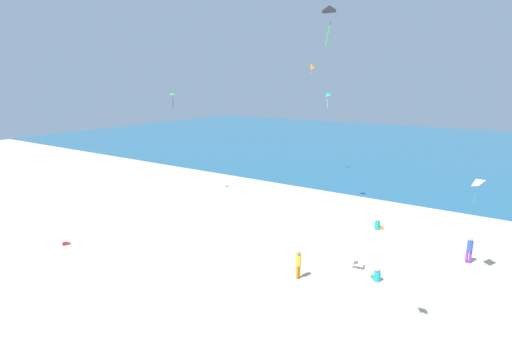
{
  "coord_description": "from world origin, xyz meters",
  "views": [
    {
      "loc": [
        11.04,
        -10.13,
        9.27
      ],
      "look_at": [
        0.0,
        6.54,
        4.67
      ],
      "focal_mm": 26.4,
      "sensor_mm": 36.0,
      "label": 1
    }
  ],
  "objects_px": {
    "kite_teal": "(327,94)",
    "kite_white": "(475,181)",
    "person_2": "(298,263)",
    "kite_orange": "(312,66)",
    "beach_chair_far_right": "(356,262)",
    "cooler_box": "(65,242)",
    "kite_green": "(173,94)",
    "person_3": "(377,276)",
    "kite_black": "(329,9)",
    "person_0": "(378,225)",
    "person_1": "(470,248)"
  },
  "relations": [
    {
      "from": "kite_teal",
      "to": "kite_white",
      "type": "distance_m",
      "value": 12.83
    },
    {
      "from": "person_2",
      "to": "kite_orange",
      "type": "distance_m",
      "value": 23.65
    },
    {
      "from": "beach_chair_far_right",
      "to": "cooler_box",
      "type": "xyz_separation_m",
      "value": [
        -15.35,
        -6.77,
        -0.16
      ]
    },
    {
      "from": "kite_green",
      "to": "cooler_box",
      "type": "bearing_deg",
      "value": -81.82
    },
    {
      "from": "person_3",
      "to": "kite_orange",
      "type": "height_order",
      "value": "kite_orange"
    },
    {
      "from": "cooler_box",
      "to": "kite_green",
      "type": "height_order",
      "value": "kite_green"
    },
    {
      "from": "kite_black",
      "to": "kite_teal",
      "type": "bearing_deg",
      "value": 112.84
    },
    {
      "from": "kite_black",
      "to": "beach_chair_far_right",
      "type": "bearing_deg",
      "value": 100.51
    },
    {
      "from": "person_0",
      "to": "person_3",
      "type": "relative_size",
      "value": 1.09
    },
    {
      "from": "person_0",
      "to": "person_3",
      "type": "distance_m",
      "value": 6.93
    },
    {
      "from": "kite_orange",
      "to": "cooler_box",
      "type": "bearing_deg",
      "value": -100.92
    },
    {
      "from": "kite_teal",
      "to": "cooler_box",
      "type": "bearing_deg",
      "value": -122.85
    },
    {
      "from": "cooler_box",
      "to": "kite_white",
      "type": "bearing_deg",
      "value": 22.74
    },
    {
      "from": "person_0",
      "to": "kite_black",
      "type": "height_order",
      "value": "kite_black"
    },
    {
      "from": "cooler_box",
      "to": "person_3",
      "type": "height_order",
      "value": "person_3"
    },
    {
      "from": "person_0",
      "to": "cooler_box",
      "type": "bearing_deg",
      "value": 178.14
    },
    {
      "from": "kite_orange",
      "to": "person_1",
      "type": "bearing_deg",
      "value": -39.7
    },
    {
      "from": "kite_orange",
      "to": "kite_white",
      "type": "relative_size",
      "value": 0.91
    },
    {
      "from": "kite_green",
      "to": "kite_teal",
      "type": "distance_m",
      "value": 12.16
    },
    {
      "from": "cooler_box",
      "to": "person_2",
      "type": "distance_m",
      "value": 13.99
    },
    {
      "from": "kite_black",
      "to": "kite_green",
      "type": "xyz_separation_m",
      "value": [
        -18.5,
        12.61,
        -2.59
      ]
    },
    {
      "from": "beach_chair_far_right",
      "to": "kite_black",
      "type": "height_order",
      "value": "kite_black"
    },
    {
      "from": "kite_black",
      "to": "kite_white",
      "type": "xyz_separation_m",
      "value": [
        3.15,
        10.21,
        -6.15
      ]
    },
    {
      "from": "cooler_box",
      "to": "kite_white",
      "type": "relative_size",
      "value": 0.41
    },
    {
      "from": "person_2",
      "to": "kite_black",
      "type": "xyz_separation_m",
      "value": [
        3.57,
        -5.86,
        10.25
      ]
    },
    {
      "from": "person_1",
      "to": "kite_orange",
      "type": "bearing_deg",
      "value": -137.33
    },
    {
      "from": "person_1",
      "to": "kite_teal",
      "type": "height_order",
      "value": "kite_teal"
    },
    {
      "from": "kite_orange",
      "to": "kite_teal",
      "type": "bearing_deg",
      "value": -57.66
    },
    {
      "from": "person_0",
      "to": "kite_white",
      "type": "relative_size",
      "value": 0.57
    },
    {
      "from": "beach_chair_far_right",
      "to": "kite_black",
      "type": "xyz_separation_m",
      "value": [
        1.59,
        -8.57,
        10.78
      ]
    },
    {
      "from": "beach_chair_far_right",
      "to": "kite_green",
      "type": "xyz_separation_m",
      "value": [
        -16.91,
        4.04,
        8.19
      ]
    },
    {
      "from": "kite_orange",
      "to": "beach_chair_far_right",
      "type": "bearing_deg",
      "value": -57.08
    },
    {
      "from": "beach_chair_far_right",
      "to": "person_2",
      "type": "xyz_separation_m",
      "value": [
        -1.98,
        -2.71,
        0.52
      ]
    },
    {
      "from": "kite_orange",
      "to": "person_0",
      "type": "bearing_deg",
      "value": -46.6
    },
    {
      "from": "person_3",
      "to": "kite_orange",
      "type": "bearing_deg",
      "value": -15.76
    },
    {
      "from": "kite_orange",
      "to": "kite_white",
      "type": "height_order",
      "value": "kite_orange"
    },
    {
      "from": "beach_chair_far_right",
      "to": "kite_green",
      "type": "height_order",
      "value": "kite_green"
    },
    {
      "from": "beach_chair_far_right",
      "to": "kite_teal",
      "type": "xyz_separation_m",
      "value": [
        -5.56,
        8.4,
        8.24
      ]
    },
    {
      "from": "beach_chair_far_right",
      "to": "person_1",
      "type": "bearing_deg",
      "value": 24.43
    },
    {
      "from": "kite_orange",
      "to": "kite_green",
      "type": "bearing_deg",
      "value": -115.64
    },
    {
      "from": "person_2",
      "to": "kite_orange",
      "type": "height_order",
      "value": "kite_orange"
    },
    {
      "from": "kite_green",
      "to": "kite_white",
      "type": "distance_m",
      "value": 22.07
    },
    {
      "from": "kite_orange",
      "to": "kite_white",
      "type": "bearing_deg",
      "value": -44.08
    },
    {
      "from": "kite_white",
      "to": "person_0",
      "type": "bearing_deg",
      "value": 141.45
    },
    {
      "from": "person_2",
      "to": "beach_chair_far_right",
      "type": "bearing_deg",
      "value": 63.99
    },
    {
      "from": "kite_green",
      "to": "kite_white",
      "type": "height_order",
      "value": "kite_green"
    },
    {
      "from": "cooler_box",
      "to": "person_2",
      "type": "height_order",
      "value": "person_2"
    },
    {
      "from": "cooler_box",
      "to": "beach_chair_far_right",
      "type": "bearing_deg",
      "value": 23.81
    },
    {
      "from": "person_1",
      "to": "kite_white",
      "type": "distance_m",
      "value": 4.61
    },
    {
      "from": "cooler_box",
      "to": "kite_teal",
      "type": "xyz_separation_m",
      "value": [
        9.8,
        15.17,
        8.4
      ]
    }
  ]
}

